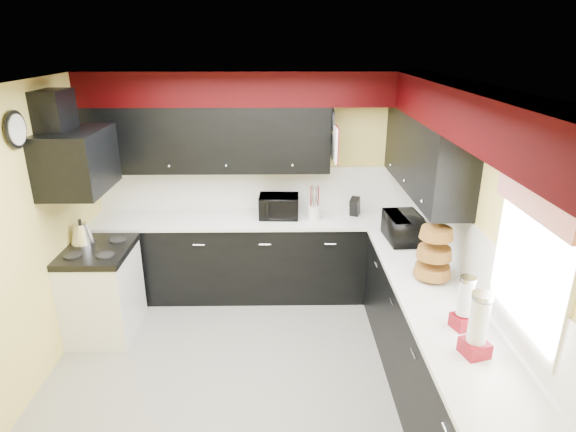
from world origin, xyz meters
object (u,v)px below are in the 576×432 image
object	(u,v)px
microwave	(404,228)
utensil_crock	(314,213)
toaster_oven	(279,206)
kettle	(81,233)
knife_block	(355,207)

from	to	relation	value
microwave	utensil_crock	xyz separation A→B (m)	(-0.84, 0.59, -0.05)
toaster_oven	kettle	size ratio (longest dim) A/B	1.95
kettle	microwave	bearing A→B (deg)	-0.66
utensil_crock	kettle	distance (m)	2.38
toaster_oven	microwave	size ratio (longest dim) A/B	0.91
toaster_oven	knife_block	size ratio (longest dim) A/B	2.10
microwave	knife_block	distance (m)	0.80
knife_block	toaster_oven	bearing A→B (deg)	-155.26
knife_block	microwave	bearing A→B (deg)	-39.86
utensil_crock	kettle	world-z (taller)	kettle
toaster_oven	kettle	xyz separation A→B (m)	(-1.93, -0.63, -0.05)
microwave	knife_block	world-z (taller)	microwave
toaster_oven	utensil_crock	size ratio (longest dim) A/B	2.81
knife_block	utensil_crock	bearing A→B (deg)	-143.53
microwave	kettle	xyz separation A→B (m)	(-3.15, 0.04, -0.05)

